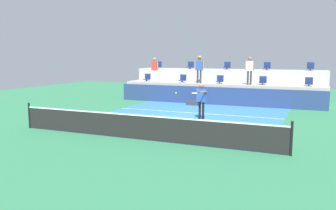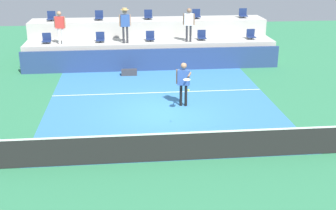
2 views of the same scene
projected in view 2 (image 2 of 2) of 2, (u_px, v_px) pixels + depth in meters
ground_plane at (163, 113)px, 16.72m from camera, size 40.00×40.00×0.00m
court_inner_paint at (161, 104)px, 17.65m from camera, size 9.00×10.00×0.01m
court_service_line at (158, 92)px, 18.96m from camera, size 9.00×0.06×0.00m
tennis_net at (176, 146)px, 12.81m from camera, size 10.48×0.08×1.07m
sponsor_backboard at (153, 60)px, 22.13m from camera, size 13.00×0.16×1.10m
seating_tier_lower at (151, 52)px, 23.32m from camera, size 13.00×1.80×1.25m
seating_tier_upper at (149, 38)px, 24.86m from camera, size 13.00×1.80×2.10m
stadium_chair_lower_far_left at (47, 39)px, 22.47m from camera, size 0.44×0.40×0.52m
stadium_chair_lower_left at (100, 38)px, 22.72m from camera, size 0.44×0.40×0.52m
stadium_chair_lower_center at (150, 37)px, 22.97m from camera, size 0.44×0.40×0.52m
stadium_chair_lower_right at (202, 36)px, 23.23m from camera, size 0.44×0.40×0.52m
stadium_chair_lower_far_right at (251, 35)px, 23.48m from camera, size 0.44×0.40×0.52m
stadium_chair_upper_far_left at (51, 17)px, 23.86m from camera, size 0.44×0.40×0.52m
stadium_chair_upper_left at (99, 16)px, 24.10m from camera, size 0.44×0.40×0.52m
stadium_chair_upper_center at (148, 15)px, 24.36m from camera, size 0.44×0.40×0.52m
stadium_chair_upper_right at (196, 15)px, 24.62m from camera, size 0.44×0.40×0.52m
stadium_chair_upper_far_right at (243, 14)px, 24.87m from camera, size 0.44×0.40×0.52m
tennis_player at (184, 80)px, 17.02m from camera, size 0.59×1.31×1.75m
spectator_in_white at (60, 25)px, 21.91m from camera, size 0.59×0.27×1.67m
spectator_with_hat at (125, 22)px, 22.18m from camera, size 0.60×0.48×1.78m
spectator_in_grey at (189, 22)px, 22.51m from camera, size 0.60×0.27×1.73m
tennis_ball at (188, 90)px, 14.36m from camera, size 0.07×0.07×0.07m
equipment_bag at (129, 72)px, 21.43m from camera, size 0.76×0.28×0.30m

